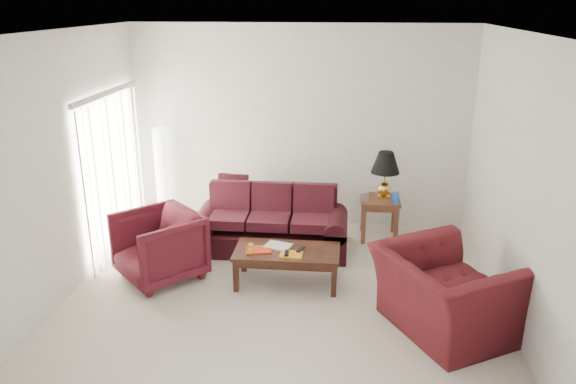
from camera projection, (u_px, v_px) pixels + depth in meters
The scene contains 19 objects.
floor at pixel (280, 302), 6.48m from camera, with size 5.00×5.00×0.00m, color beige.
blinds at pixel (114, 173), 7.59m from camera, with size 0.10×2.00×2.16m, color silver.
sofa at pixel (270, 221), 7.68m from camera, with size 2.10×0.91×0.86m, color black, non-canonical shape.
throw_pillow at pixel (233, 189), 8.16m from camera, with size 0.43×0.12×0.43m, color black.
end_table at pixel (379, 218), 8.13m from camera, with size 0.55×0.55×0.61m, color #472F18, non-canonical shape.
table_lamp at pixel (385, 175), 7.96m from camera, with size 0.41×0.41×0.68m, color gold, non-canonical shape.
clock at pixel (364, 197), 7.89m from camera, with size 0.13×0.05×0.13m, color white.
blue_canister at pixel (395, 198), 7.83m from camera, with size 0.10×0.10×0.16m, color blue.
picture_frame at pixel (371, 188), 8.24m from camera, with size 0.13×0.02×0.16m, color silver.
floor_lamp at pixel (163, 176), 8.51m from camera, with size 0.25×0.25×1.53m, color white, non-canonical shape.
armchair_left at pixel (159, 246), 6.91m from camera, with size 0.91×0.94×0.85m, color #451018.
armchair_right at pixel (446, 293), 5.79m from camera, with size 1.32×1.16×0.86m, color #471014.
coffee_table at pixel (287, 267), 6.83m from camera, with size 1.27×0.63×0.44m, color black, non-canonical shape.
magazine_red at pixel (258, 250), 6.75m from camera, with size 0.31×0.23×0.02m, color #B52B12.
magazine_white at pixel (278, 246), 6.86m from camera, with size 0.31×0.23×0.02m, color silver.
magazine_orange at pixel (291, 254), 6.63m from camera, with size 0.27×0.20×0.02m, color orange.
remote_a at pixel (287, 253), 6.62m from camera, with size 0.05×0.15×0.02m, color black.
remote_b at pixel (301, 249), 6.72m from camera, with size 0.05×0.15×0.02m, color black.
yellow_glass at pixel (251, 249), 6.67m from camera, with size 0.07×0.07×0.11m, color gold.
Camera 1 is at (0.70, -5.67, 3.31)m, focal length 35.00 mm.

